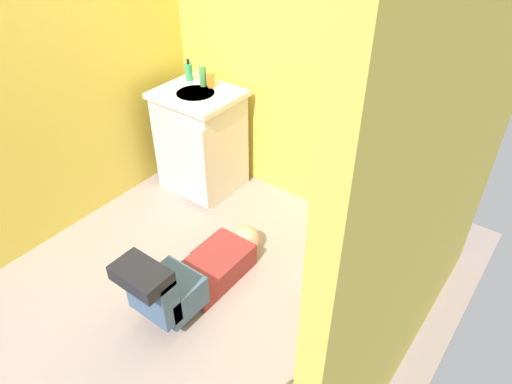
{
  "coord_description": "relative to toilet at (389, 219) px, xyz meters",
  "views": [
    {
      "loc": [
        1.51,
        -1.61,
        2.26
      ],
      "look_at": [
        0.04,
        0.35,
        0.45
      ],
      "focal_mm": 32.83,
      "sensor_mm": 36.0,
      "label": 1
    }
  ],
  "objects": [
    {
      "name": "ground_plane",
      "position": [
        -0.82,
        -0.7,
        -0.39
      ],
      "size": [
        2.83,
        2.98,
        0.04
      ],
      "primitive_type": "cube",
      "color": "#A08E88"
    },
    {
      "name": "wall_back",
      "position": [
        -0.82,
        0.33,
        0.83
      ],
      "size": [
        2.49,
        0.08,
        2.4
      ],
      "primitive_type": "cube",
      "color": "#E2C74A",
      "rests_on": "ground_plane"
    },
    {
      "name": "wall_left",
      "position": [
        -2.03,
        -0.7,
        0.83
      ],
      "size": [
        0.08,
        1.98,
        2.4
      ],
      "primitive_type": "cube",
      "color": "#E2C74A",
      "rests_on": "ground_plane"
    },
    {
      "name": "wall_right",
      "position": [
        0.38,
        -0.7,
        0.83
      ],
      "size": [
        0.08,
        1.98,
        2.4
      ],
      "primitive_type": "cube",
      "color": "#E2C74A",
      "rests_on": "ground_plane"
    },
    {
      "name": "toilet",
      "position": [
        0.0,
        0.0,
        0.0
      ],
      "size": [
        0.36,
        0.46,
        0.75
      ],
      "color": "silver",
      "rests_on": "ground_plane"
    },
    {
      "name": "vanity_cabinet",
      "position": [
        -1.55,
        -0.04,
        0.05
      ],
      "size": [
        0.6,
        0.53,
        0.82
      ],
      "color": "silver",
      "rests_on": "ground_plane"
    },
    {
      "name": "faucet",
      "position": [
        -1.56,
        0.11,
        0.5
      ],
      "size": [
        0.02,
        0.02,
        0.1
      ],
      "primitive_type": "cylinder",
      "color": "silver",
      "rests_on": "vanity_cabinet"
    },
    {
      "name": "person_plumber",
      "position": [
        -0.8,
        -0.96,
        -0.19
      ],
      "size": [
        0.39,
        1.06,
        0.52
      ],
      "color": "maroon",
      "rests_on": "ground_plane"
    },
    {
      "name": "tissue_box",
      "position": [
        -0.04,
        0.09,
        0.43
      ],
      "size": [
        0.22,
        0.11,
        0.1
      ],
      "primitive_type": "cube",
      "color": "silver",
      "rests_on": "toilet"
    },
    {
      "name": "soap_dispenser",
      "position": [
        -1.75,
        0.09,
        0.52
      ],
      "size": [
        0.06,
        0.06,
        0.17
      ],
      "color": "#37A25E",
      "rests_on": "vanity_cabinet"
    },
    {
      "name": "bottle_clear",
      "position": [
        -1.65,
        0.11,
        0.51
      ],
      "size": [
        0.04,
        0.04,
        0.11
      ],
      "primitive_type": "cylinder",
      "color": "silver",
      "rests_on": "vanity_cabinet"
    },
    {
      "name": "bottle_green",
      "position": [
        -1.59,
        0.08,
        0.53
      ],
      "size": [
        0.05,
        0.05,
        0.15
      ],
      "primitive_type": "cylinder",
      "color": "#50A148",
      "rests_on": "vanity_cabinet"
    },
    {
      "name": "bottle_amber",
      "position": [
        -1.53,
        0.09,
        0.51
      ],
      "size": [
        0.05,
        0.05,
        0.11
      ],
      "primitive_type": "cylinder",
      "color": "orange",
      "rests_on": "vanity_cabinet"
    },
    {
      "name": "paper_towel_roll",
      "position": [
        -0.3,
        -0.32,
        -0.26
      ],
      "size": [
        0.11,
        0.11,
        0.21
      ],
      "primitive_type": "cylinder",
      "color": "white",
      "rests_on": "ground_plane"
    },
    {
      "name": "toilet_paper_roll",
      "position": [
        0.18,
        -0.84,
        -0.32
      ],
      "size": [
        0.11,
        0.11,
        0.1
      ],
      "primitive_type": "cylinder",
      "color": "white",
      "rests_on": "ground_plane"
    }
  ]
}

